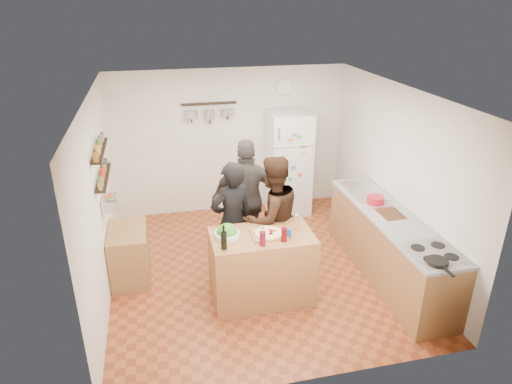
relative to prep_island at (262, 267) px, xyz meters
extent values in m
plane|color=brown|center=(0.10, 0.65, -0.46)|extent=(4.20, 4.20, 0.00)
plane|color=white|center=(0.10, 0.65, 2.04)|extent=(4.20, 4.20, 0.00)
plane|color=silver|center=(0.10, 2.75, 0.79)|extent=(4.00, 0.00, 4.00)
plane|color=silver|center=(-1.90, 0.65, 0.79)|extent=(0.00, 4.20, 4.20)
plane|color=silver|center=(2.10, 0.65, 0.79)|extent=(0.00, 4.20, 4.20)
cube|color=#985F37|center=(0.00, 0.00, 0.00)|extent=(1.25, 0.72, 0.91)
cube|color=olive|center=(0.08, -0.02, 0.47)|extent=(0.42, 0.34, 0.02)
cylinder|color=beige|center=(0.08, -0.02, 0.48)|extent=(0.34, 0.34, 0.02)
cylinder|color=silver|center=(-0.42, 0.05, 0.49)|extent=(0.31, 0.31, 0.06)
cylinder|color=black|center=(-0.50, -0.22, 0.56)|extent=(0.07, 0.07, 0.21)
cylinder|color=#5E0824|center=(-0.05, -0.24, 0.54)|extent=(0.07, 0.07, 0.17)
cylinder|color=#550709|center=(0.22, -0.20, 0.54)|extent=(0.07, 0.07, 0.17)
cylinder|color=#AF7549|center=(0.45, 0.05, 0.54)|extent=(0.05, 0.05, 0.17)
cylinder|color=navy|center=(0.30, -0.12, 0.51)|extent=(0.07, 0.07, 0.11)
imported|color=black|center=(-0.26, 0.59, 0.38)|extent=(0.70, 0.57, 1.67)
imported|color=black|center=(0.26, 0.49, 0.41)|extent=(1.01, 0.90, 1.73)
imported|color=#312E2C|center=(0.06, 1.11, 0.43)|extent=(1.10, 0.59, 1.78)
cube|color=#9E7042|center=(1.80, 0.10, -0.01)|extent=(0.63, 2.63, 0.90)
cube|color=white|center=(1.80, -0.85, 0.46)|extent=(0.60, 0.62, 0.02)
cylinder|color=black|center=(1.70, -1.06, 0.49)|extent=(0.23, 0.23, 0.04)
cube|color=silver|center=(1.80, 0.95, 0.46)|extent=(0.50, 0.80, 0.03)
cube|color=brown|center=(1.80, 0.16, 0.46)|extent=(0.30, 0.40, 0.02)
cylinder|color=#B71428|center=(1.75, 0.51, 0.51)|extent=(0.24, 0.24, 0.10)
cube|color=white|center=(1.05, 2.40, 0.45)|extent=(0.70, 0.68, 1.80)
cylinder|color=silver|center=(1.05, 2.73, 1.69)|extent=(0.30, 0.03, 0.30)
cube|color=black|center=(-1.83, 0.85, 1.04)|extent=(0.12, 1.00, 0.02)
cube|color=black|center=(-1.83, 0.85, 1.40)|extent=(0.12, 1.00, 0.02)
cube|color=silver|center=(-1.80, 0.85, 0.69)|extent=(0.18, 0.35, 0.14)
cube|color=#A07943|center=(-1.64, 0.84, -0.09)|extent=(0.50, 0.80, 0.73)
cube|color=black|center=(-0.25, 2.65, 1.49)|extent=(0.90, 0.04, 0.04)
camera|label=1|loc=(-1.16, -4.72, 3.15)|focal=32.00mm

